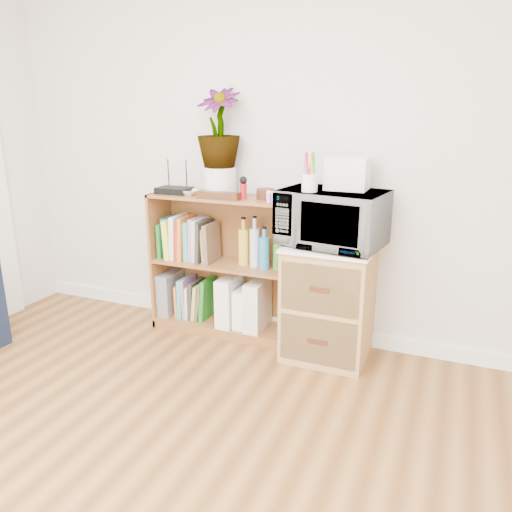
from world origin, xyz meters
The scene contains 21 objects.
skirting_board centered at (0.00, 2.24, 0.05)m, with size 4.00×0.02×0.10m, color white.
bookshelf centered at (-0.35, 2.10, 0.47)m, with size 1.00×0.30×0.95m, color brown.
wicker_unit centered at (0.40, 2.02, 0.35)m, with size 0.50×0.45×0.70m, color #9E7542.
microwave centered at (0.40, 2.02, 0.88)m, with size 0.59×0.40×0.33m, color silver.
pen_cup centered at (0.29, 1.92, 1.10)m, with size 0.09×0.09×0.10m, color white.
small_appliance centered at (0.47, 2.08, 1.14)m, with size 0.24×0.20×0.19m, color white.
router centered at (-0.70, 2.08, 0.97)m, with size 0.22×0.15×0.04m, color black.
white_bowl centered at (-0.58, 2.07, 0.97)m, with size 0.13×0.13×0.03m, color white.
plant_pot centered at (-0.38, 2.12, 1.04)m, with size 0.22×0.22×0.18m, color silver.
potted_plant centered at (-0.38, 2.12, 1.38)m, with size 0.28×0.28×0.49m, color #2C6F30.
trinket_box centered at (-0.33, 2.00, 0.97)m, with size 0.28×0.07×0.05m, color #3B1F10.
kokeshi_doll centered at (-0.18, 2.06, 1.00)m, with size 0.04×0.04×0.10m, color maroon.
wooden_bowl centered at (-0.06, 2.11, 0.98)m, with size 0.11×0.11×0.07m, color #391C0F.
paint_jars centered at (0.04, 2.01, 0.98)m, with size 0.11×0.04×0.05m, color pink.
file_box centered at (-0.78, 2.10, 0.22)m, with size 0.09×0.24×0.30m, color slate.
magazine_holder_left centered at (-0.30, 2.09, 0.24)m, with size 0.11×0.27×0.33m, color white.
magazine_holder_mid centered at (-0.20, 2.09, 0.20)m, with size 0.08×0.21×0.27m, color white.
magazine_holder_right centered at (-0.10, 2.09, 0.24)m, with size 0.11×0.27×0.33m, color silver.
cookbooks centered at (-0.61, 2.10, 0.64)m, with size 0.40×0.20×0.30m.
liquor_bottles centered at (-0.03, 2.10, 0.65)m, with size 0.45×0.07×0.32m.
lower_books centered at (-0.58, 2.10, 0.20)m, with size 0.24×0.19×0.30m.
Camera 1 is at (1.08, -0.78, 1.50)m, focal length 35.00 mm.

